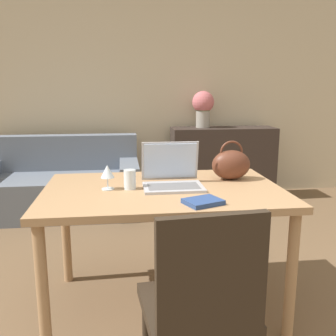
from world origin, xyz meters
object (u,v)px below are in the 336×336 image
(couch, at_px, (61,187))
(handbag, at_px, (231,164))
(laptop, at_px, (172,175))
(drinking_glass, at_px, (130,179))
(wine_glass, at_px, (107,173))
(chair, at_px, (201,302))
(flower_vase, at_px, (203,106))

(couch, height_order, handbag, handbag)
(laptop, xyz_separation_m, drinking_glass, (-0.25, -0.05, -0.01))
(drinking_glass, xyz_separation_m, wine_glass, (-0.13, 0.01, 0.04))
(chair, relative_size, drinking_glass, 7.97)
(wine_glass, distance_m, flower_vase, 2.58)
(drinking_glass, height_order, flower_vase, flower_vase)
(chair, distance_m, flower_vase, 3.27)
(drinking_glass, relative_size, flower_vase, 0.26)
(chair, xyz_separation_m, flower_vase, (0.68, 3.13, 0.63))
(chair, relative_size, laptop, 2.60)
(wine_glass, bearing_deg, laptop, 6.11)
(drinking_glass, height_order, wine_glass, wine_glass)
(laptop, bearing_deg, chair, -89.52)
(couch, height_order, wine_glass, wine_glass)
(handbag, bearing_deg, flower_vase, 82.47)
(chair, height_order, laptop, laptop)
(couch, relative_size, wine_glass, 11.81)
(laptop, relative_size, flower_vase, 0.81)
(chair, xyz_separation_m, wine_glass, (-0.39, 0.80, 0.37))
(drinking_glass, bearing_deg, wine_glass, 176.95)
(chair, distance_m, couch, 2.96)
(handbag, bearing_deg, drinking_glass, -166.62)
(couch, xyz_separation_m, flower_vase, (1.67, 0.35, 0.85))
(flower_vase, bearing_deg, couch, -168.07)
(handbag, bearing_deg, couch, 126.98)
(drinking_glass, relative_size, handbag, 0.45)
(drinking_glass, bearing_deg, couch, 110.08)
(couch, relative_size, laptop, 4.86)
(laptop, relative_size, wine_glass, 2.43)
(laptop, bearing_deg, drinking_glass, -169.33)
(couch, relative_size, handbag, 6.75)
(chair, height_order, flower_vase, flower_vase)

